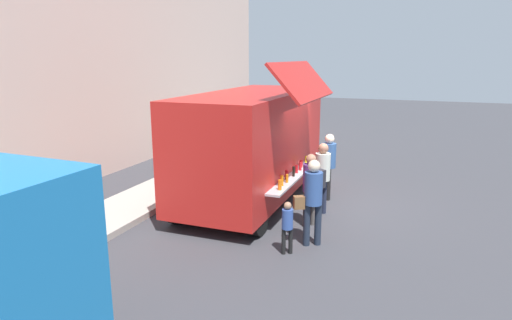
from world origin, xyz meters
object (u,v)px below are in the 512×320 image
(trash_bin, at_px, (236,147))
(child_near_queue, at_px, (287,223))
(customer_rear_waiting, at_px, (312,195))
(customer_front_ordering, at_px, (323,173))
(customer_mid_with_backpack, at_px, (312,183))
(customer_extra_browsing, at_px, (329,161))
(food_truck_main, at_px, (253,143))

(trash_bin, distance_m, child_near_queue, 8.14)
(trash_bin, bearing_deg, customer_rear_waiting, -145.30)
(customer_front_ordering, bearing_deg, customer_rear_waiting, 109.65)
(trash_bin, distance_m, customer_mid_with_backpack, 6.90)
(customer_front_ordering, bearing_deg, trash_bin, -34.06)
(customer_front_ordering, xyz_separation_m, customer_extra_browsing, (1.27, 0.11, 0.00))
(customer_mid_with_backpack, relative_size, customer_extra_browsing, 0.94)
(food_truck_main, relative_size, trash_bin, 6.20)
(customer_mid_with_backpack, bearing_deg, customer_rear_waiting, 139.86)
(trash_bin, bearing_deg, food_truck_main, -150.85)
(trash_bin, height_order, customer_extra_browsing, customer_extra_browsing)
(customer_mid_with_backpack, xyz_separation_m, child_near_queue, (-1.57, 0.07, -0.38))
(child_near_queue, bearing_deg, food_truck_main, -0.34)
(food_truck_main, xyz_separation_m, child_near_queue, (-2.85, -1.80, -0.93))
(child_near_queue, bearing_deg, trash_bin, -2.20)
(child_near_queue, bearing_deg, customer_extra_browsing, -33.01)
(food_truck_main, height_order, customer_front_ordering, food_truck_main)
(trash_bin, relative_size, customer_front_ordering, 0.53)
(food_truck_main, xyz_separation_m, customer_front_ordering, (-0.46, -1.93, -0.51))
(customer_rear_waiting, height_order, customer_extra_browsing, customer_rear_waiting)
(customer_rear_waiting, bearing_deg, customer_mid_with_backpack, -14.92)
(customer_front_ordering, distance_m, customer_extra_browsing, 1.27)
(customer_mid_with_backpack, distance_m, customer_extra_browsing, 2.09)
(customer_front_ordering, distance_m, customer_mid_with_backpack, 0.83)
(customer_mid_with_backpack, height_order, child_near_queue, customer_mid_with_backpack)
(food_truck_main, distance_m, customer_mid_with_backpack, 2.34)
(customer_rear_waiting, distance_m, customer_extra_browsing, 3.11)
(trash_bin, bearing_deg, child_near_queue, -149.53)
(customer_mid_with_backpack, bearing_deg, child_near_queue, 122.40)
(food_truck_main, bearing_deg, child_near_queue, -147.46)
(customer_extra_browsing, bearing_deg, trash_bin, -50.93)
(customer_front_ordering, distance_m, child_near_queue, 2.43)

